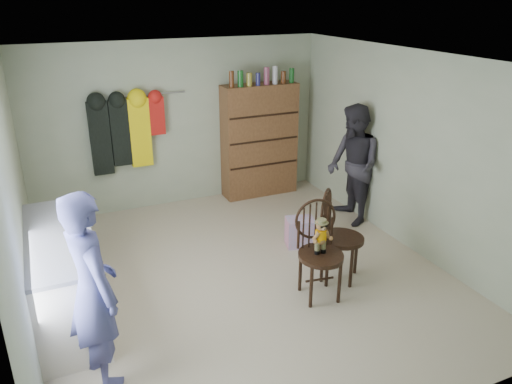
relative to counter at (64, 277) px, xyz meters
name	(u,v)px	position (x,y,z in m)	size (l,w,h in m)	color
ground_plane	(244,275)	(1.95, 0.00, -0.47)	(5.00, 5.00, 0.00)	#C2B79C
room_walls	(225,135)	(1.95, 0.53, 1.11)	(5.00, 5.00, 5.00)	#A9B396
counter	(64,277)	(0.00, 0.00, 0.00)	(0.64, 1.86, 0.94)	silver
chair_front	(319,244)	(2.54, -0.68, 0.14)	(0.55, 0.55, 1.09)	#311C11
chair_far	(336,232)	(2.91, -0.45, 0.11)	(0.68, 0.68, 1.09)	#311C11
striped_bag	(300,232)	(2.92, 0.40, -0.28)	(0.36, 0.28, 0.38)	pink
person_left	(93,290)	(0.20, -1.02, 0.40)	(0.63, 0.42, 1.74)	#464880
person_right	(353,165)	(3.95, 0.77, 0.38)	(0.83, 0.65, 1.71)	#2D2B33
dresser	(259,140)	(3.20, 2.30, 0.44)	(1.20, 0.39, 2.07)	brown
coat_rack	(125,132)	(1.12, 2.38, 0.78)	(1.42, 0.12, 1.09)	#99999E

